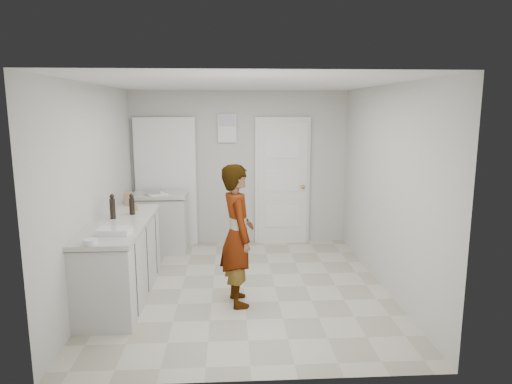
{
  "coord_description": "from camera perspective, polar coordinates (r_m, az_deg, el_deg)",
  "views": [
    {
      "loc": [
        -0.16,
        -5.41,
        2.22
      ],
      "look_at": [
        0.17,
        0.4,
        1.15
      ],
      "focal_mm": 32.0,
      "sensor_mm": 36.0,
      "label": 1
    }
  ],
  "objects": [
    {
      "name": "room_shell",
      "position": [
        7.46,
        -3.36,
        1.21
      ],
      "size": [
        4.0,
        4.0,
        4.0
      ],
      "color": "beige",
      "rests_on": "ground"
    },
    {
      "name": "person",
      "position": [
        5.17,
        -2.32,
        -5.41
      ],
      "size": [
        0.49,
        0.65,
        1.62
      ],
      "primitive_type": "imported",
      "rotation": [
        0.0,
        0.0,
        1.76
      ],
      "color": "silver",
      "rests_on": "ground"
    },
    {
      "name": "cake_mix_box",
      "position": [
        6.36,
        -15.62,
        -0.84
      ],
      "size": [
        0.12,
        0.06,
        0.19
      ],
      "primitive_type": "cube",
      "rotation": [
        0.0,
        0.0,
        -0.07
      ],
      "color": "#996B4C",
      "rests_on": "main_counter"
    },
    {
      "name": "spice_jar",
      "position": [
        6.04,
        -14.67,
        -1.92
      ],
      "size": [
        0.05,
        0.05,
        0.07
      ],
      "primitive_type": "cylinder",
      "color": "tan",
      "rests_on": "main_counter"
    },
    {
      "name": "egg_bowl",
      "position": [
        4.7,
        -20.0,
        -5.87
      ],
      "size": [
        0.14,
        0.14,
        0.05
      ],
      "color": "silver",
      "rests_on": "main_counter"
    },
    {
      "name": "ground",
      "position": [
        5.85,
        -1.52,
        -11.84
      ],
      "size": [
        4.0,
        4.0,
        0.0
      ],
      "primitive_type": "plane",
      "color": "#A19B87",
      "rests_on": "ground"
    },
    {
      "name": "side_counter",
      "position": [
        7.27,
        -11.84,
        -4.04
      ],
      "size": [
        0.84,
        0.61,
        0.93
      ],
      "color": "#BCBCB7",
      "rests_on": "ground"
    },
    {
      "name": "oil_cruet_b",
      "position": [
        5.66,
        -17.5,
        -1.79
      ],
      "size": [
        0.07,
        0.07,
        0.3
      ],
      "color": "black",
      "rests_on": "main_counter"
    },
    {
      "name": "oil_cruet_a",
      "position": [
        5.82,
        -15.26,
        -1.53
      ],
      "size": [
        0.07,
        0.07,
        0.26
      ],
      "color": "black",
      "rests_on": "main_counter"
    },
    {
      "name": "main_counter",
      "position": [
        5.66,
        -16.47,
        -8.45
      ],
      "size": [
        0.64,
        1.96,
        0.93
      ],
      "color": "#BCBCB7",
      "rests_on": "ground"
    },
    {
      "name": "papers",
      "position": [
        7.14,
        -12.39,
        -0.21
      ],
      "size": [
        0.41,
        0.44,
        0.01
      ],
      "primitive_type": "cube",
      "rotation": [
        0.0,
        0.0,
        0.53
      ],
      "color": "white",
      "rests_on": "side_counter"
    },
    {
      "name": "baking_dish",
      "position": [
        5.01,
        -17.3,
        -4.7
      ],
      "size": [
        0.35,
        0.26,
        0.06
      ],
      "rotation": [
        0.0,
        0.0,
        -0.07
      ],
      "color": "silver",
      "rests_on": "main_counter"
    }
  ]
}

